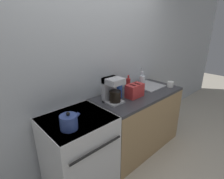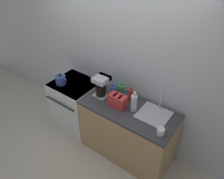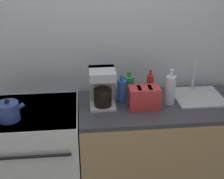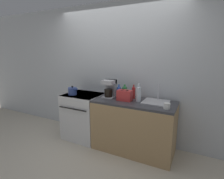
{
  "view_description": "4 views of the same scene",
  "coord_description": "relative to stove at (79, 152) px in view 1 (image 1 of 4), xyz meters",
  "views": [
    {
      "loc": [
        -1.38,
        -1.11,
        1.81
      ],
      "look_at": [
        0.03,
        0.4,
        1.04
      ],
      "focal_mm": 28.0,
      "sensor_mm": 36.0,
      "label": 1
    },
    {
      "loc": [
        1.65,
        -1.65,
        2.88
      ],
      "look_at": [
        0.13,
        0.41,
        1.01
      ],
      "focal_mm": 35.0,
      "sensor_mm": 36.0,
      "label": 2
    },
    {
      "loc": [
        -0.15,
        -1.91,
        2.1
      ],
      "look_at": [
        0.08,
        0.41,
        1.0
      ],
      "focal_mm": 50.0,
      "sensor_mm": 36.0,
      "label": 3
    },
    {
      "loc": [
        1.44,
        -2.36,
        1.72
      ],
      "look_at": [
        0.03,
        0.39,
        1.03
      ],
      "focal_mm": 28.0,
      "sensor_mm": 36.0,
      "label": 4
    }
  ],
  "objects": [
    {
      "name": "bottle_green",
      "position": [
        0.8,
        0.18,
        0.53
      ],
      "size": [
        0.09,
        0.09,
        0.23
      ],
      "color": "#338C47",
      "rests_on": "counter_block"
    },
    {
      "name": "kettle",
      "position": [
        -0.15,
        -0.13,
        0.51
      ],
      "size": [
        0.21,
        0.16,
        0.18
      ],
      "color": "#33478C",
      "rests_on": "stove"
    },
    {
      "name": "toaster",
      "position": [
        0.89,
        -0.04,
        0.53
      ],
      "size": [
        0.25,
        0.14,
        0.18
      ],
      "color": "red",
      "rests_on": "counter_block"
    },
    {
      "name": "wall_back",
      "position": [
        0.56,
        0.38,
        0.84
      ],
      "size": [
        8.0,
        0.05,
        2.6
      ],
      "color": "silver",
      "rests_on": "ground_plane"
    },
    {
      "name": "counter_block",
      "position": [
        1.05,
        0.0,
        -0.01
      ],
      "size": [
        1.37,
        0.64,
        0.89
      ],
      "color": "tan",
      "rests_on": "ground_plane"
    },
    {
      "name": "stove",
      "position": [
        0.0,
        0.0,
        0.0
      ],
      "size": [
        0.71,
        0.67,
        0.89
      ],
      "color": "silver",
      "rests_on": "ground_plane"
    },
    {
      "name": "cup_white",
      "position": [
        1.61,
        -0.16,
        0.48
      ],
      "size": [
        0.1,
        0.1,
        0.09
      ],
      "color": "white",
      "rests_on": "counter_block"
    },
    {
      "name": "coffee_maker",
      "position": [
        0.56,
        0.05,
        0.6
      ],
      "size": [
        0.21,
        0.22,
        0.32
      ],
      "color": "#B7B7BC",
      "rests_on": "counter_block"
    },
    {
      "name": "bottle_clear",
      "position": [
        1.11,
        0.02,
        0.56
      ],
      "size": [
        0.08,
        0.08,
        0.3
      ],
      "color": "silver",
      "rests_on": "counter_block"
    },
    {
      "name": "ground_plane",
      "position": [
        0.56,
        -0.32,
        -0.46
      ],
      "size": [
        12.0,
        12.0,
        0.0
      ],
      "primitive_type": "plane",
      "color": "beige"
    },
    {
      "name": "bottle_red",
      "position": [
        0.98,
        0.16,
        0.54
      ],
      "size": [
        0.06,
        0.06,
        0.24
      ],
      "color": "#B72828",
      "rests_on": "counter_block"
    },
    {
      "name": "bottle_blue",
      "position": [
        0.72,
        0.08,
        0.54
      ],
      "size": [
        0.07,
        0.07,
        0.24
      ],
      "color": "#2D56B7",
      "rests_on": "counter_block"
    },
    {
      "name": "sink_tray",
      "position": [
        1.39,
        0.1,
        0.45
      ],
      "size": [
        0.41,
        0.39,
        0.28
      ],
      "color": "#B7B7BC",
      "rests_on": "counter_block"
    }
  ]
}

